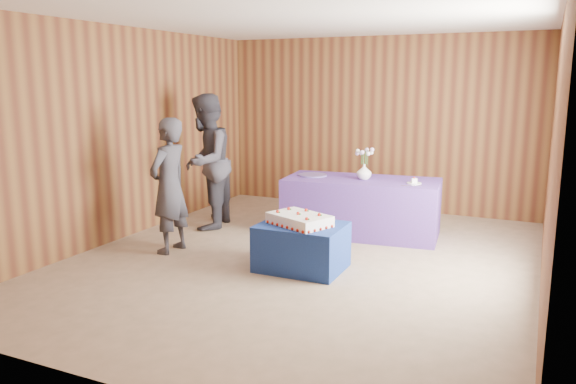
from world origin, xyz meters
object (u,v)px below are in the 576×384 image
Objects in this scene: cake_table at (302,247)px; serving_table at (361,207)px; guest_right at (206,162)px; vase at (364,172)px; sheet_cake at (300,220)px; guest_left at (169,186)px.

serving_table is (0.16, 1.63, 0.12)m from cake_table.
vase is at bearing 91.07° from guest_right.
sheet_cake is 1.67m from vase.
cake_table is 1.77m from guest_left.
serving_table is at bearing 148.27° from vase.
serving_table is 9.95× the size of vase.
guest_right is (-0.22, 1.14, 0.12)m from guest_left.
vase is 2.16m from guest_right.
guest_left is (-1.87, -1.67, -0.05)m from vase.
cake_table is 0.31m from sheet_cake.
guest_right reaches higher than guest_left.
sheet_cake is 3.91× the size of vase.
serving_table is 2.53m from guest_left.
guest_left is (-1.84, -1.69, 0.43)m from serving_table.
cake_table is 2.29m from guest_right.
guest_left is at bearing -2.23° from guest_right.
serving_table is 1.08× the size of guest_right.
sheet_cake is at bearing -101.99° from serving_table.
sheet_cake reaches higher than cake_table.
vase is 0.13× the size of guest_left.
serving_table is at bearing 107.33° from sheet_cake.
guest_right is (-1.88, 1.11, 0.37)m from sheet_cake.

